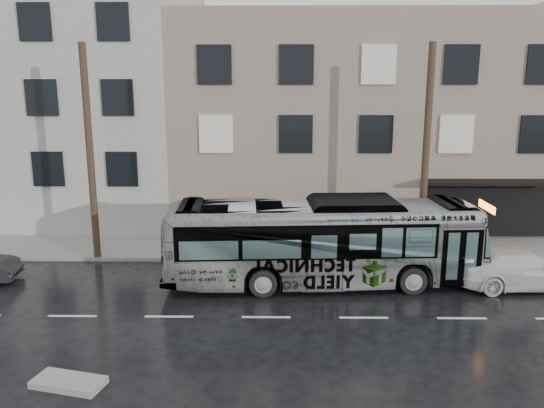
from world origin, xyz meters
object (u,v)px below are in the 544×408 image
(utility_pole_front, at_px, (426,155))
(sign_post, at_px, (447,231))
(utility_pole_rear, at_px, (90,154))
(bus, at_px, (323,242))
(white_sedan, at_px, (521,268))

(utility_pole_front, xyz_separation_m, sign_post, (1.10, 0.00, -3.30))
(sign_post, bearing_deg, utility_pole_rear, 180.00)
(bus, height_order, white_sedan, bus)
(sign_post, relative_size, white_sedan, 0.47)
(utility_pole_front, bearing_deg, white_sedan, -44.44)
(sign_post, relative_size, bus, 0.20)
(utility_pole_front, xyz_separation_m, utility_pole_rear, (-14.00, 0.00, 0.00))
(bus, bearing_deg, utility_pole_rear, 70.72)
(utility_pole_front, relative_size, sign_post, 3.75)
(white_sedan, bearing_deg, bus, 84.83)
(utility_pole_rear, bearing_deg, white_sedan, -9.83)
(utility_pole_rear, height_order, bus, utility_pole_rear)
(utility_pole_front, distance_m, utility_pole_rear, 14.00)
(sign_post, distance_m, bus, 6.17)
(utility_pole_rear, relative_size, sign_post, 3.75)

